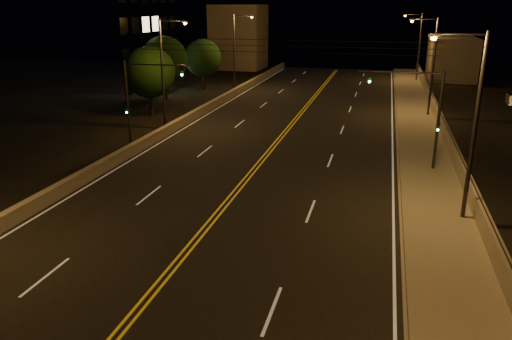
% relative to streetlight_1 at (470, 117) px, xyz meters
% --- Properties ---
extents(road, '(18.00, 120.00, 0.02)m').
position_rel_streetlight_1_xyz_m(road, '(-11.52, 0.04, -5.19)').
color(road, black).
rests_on(road, ground).
extents(sidewalk, '(3.60, 120.00, 0.30)m').
position_rel_streetlight_1_xyz_m(sidewalk, '(-0.72, 0.04, -5.05)').
color(sidewalk, gray).
rests_on(sidewalk, ground).
extents(curb, '(0.14, 120.00, 0.15)m').
position_rel_streetlight_1_xyz_m(curb, '(-2.59, 0.04, -5.12)').
color(curb, gray).
rests_on(curb, ground).
extents(parapet_wall, '(0.30, 120.00, 1.00)m').
position_rel_streetlight_1_xyz_m(parapet_wall, '(0.93, 0.04, -4.40)').
color(parapet_wall, gray).
rests_on(parapet_wall, sidewalk).
extents(jersey_barrier, '(0.45, 120.00, 0.78)m').
position_rel_streetlight_1_xyz_m(jersey_barrier, '(-20.64, 0.04, -4.81)').
color(jersey_barrier, gray).
rests_on(jersey_barrier, ground).
extents(distant_building_right, '(6.00, 10.00, 5.79)m').
position_rel_streetlight_1_xyz_m(distant_building_right, '(4.98, 51.86, -2.30)').
color(distant_building_right, gray).
rests_on(distant_building_right, ground).
extents(distant_building_left, '(8.00, 8.00, 10.06)m').
position_rel_streetlight_1_xyz_m(distant_building_left, '(-27.52, 56.85, -0.17)').
color(distant_building_left, gray).
rests_on(distant_building_left, ground).
extents(parapet_rail, '(0.06, 120.00, 0.06)m').
position_rel_streetlight_1_xyz_m(parapet_rail, '(0.93, 0.04, -3.87)').
color(parapet_rail, black).
rests_on(parapet_rail, parapet_wall).
extents(lane_markings, '(17.32, 116.00, 0.00)m').
position_rel_streetlight_1_xyz_m(lane_markings, '(-11.52, -0.03, -5.17)').
color(lane_markings, silver).
rests_on(lane_markings, road).
extents(streetlight_1, '(2.55, 0.28, 8.98)m').
position_rel_streetlight_1_xyz_m(streetlight_1, '(0.00, 0.00, 0.00)').
color(streetlight_1, '#2D2D33').
rests_on(streetlight_1, ground).
extents(streetlight_2, '(2.55, 0.28, 8.98)m').
position_rel_streetlight_1_xyz_m(streetlight_2, '(0.00, 24.40, 0.00)').
color(streetlight_2, '#2D2D33').
rests_on(streetlight_2, ground).
extents(streetlight_3, '(2.55, 0.28, 8.98)m').
position_rel_streetlight_1_xyz_m(streetlight_3, '(0.00, 47.73, 0.00)').
color(streetlight_3, '#2D2D33').
rests_on(streetlight_3, ground).
extents(streetlight_5, '(2.55, 0.28, 8.98)m').
position_rel_streetlight_1_xyz_m(streetlight_5, '(-21.43, 14.43, 0.00)').
color(streetlight_5, '#2D2D33').
rests_on(streetlight_5, ground).
extents(streetlight_6, '(2.55, 0.28, 8.98)m').
position_rel_streetlight_1_xyz_m(streetlight_6, '(-21.43, 34.96, 0.00)').
color(streetlight_6, '#2D2D33').
rests_on(streetlight_6, ground).
extents(traffic_signal_right, '(5.11, 0.31, 6.37)m').
position_rel_streetlight_1_xyz_m(traffic_signal_right, '(-1.49, 7.55, -1.19)').
color(traffic_signal_right, '#2D2D33').
rests_on(traffic_signal_right, ground).
extents(traffic_signal_left, '(5.11, 0.31, 6.37)m').
position_rel_streetlight_1_xyz_m(traffic_signal_left, '(-20.34, 7.55, -1.19)').
color(traffic_signal_left, '#2D2D33').
rests_on(traffic_signal_left, ground).
extents(overhead_wires, '(22.00, 0.03, 0.83)m').
position_rel_streetlight_1_xyz_m(overhead_wires, '(-11.52, 9.54, 2.20)').
color(overhead_wires, black).
extents(tree_0, '(4.75, 4.75, 6.44)m').
position_rel_streetlight_1_xyz_m(tree_0, '(-25.07, 18.87, -1.14)').
color(tree_0, black).
rests_on(tree_0, ground).
extents(tree_1, '(5.07, 5.07, 6.87)m').
position_rel_streetlight_1_xyz_m(tree_1, '(-27.37, 27.28, -0.87)').
color(tree_1, black).
rests_on(tree_1, ground).
extents(tree_2, '(4.54, 4.54, 6.15)m').
position_rel_streetlight_1_xyz_m(tree_2, '(-25.50, 34.38, -1.33)').
color(tree_2, black).
rests_on(tree_2, ground).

